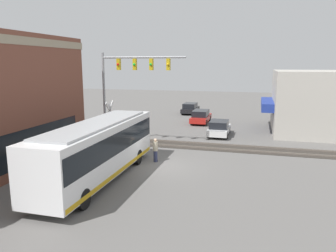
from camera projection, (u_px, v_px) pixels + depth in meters
ground_plane at (161, 166)px, 21.67m from camera, size 120.00×120.00×0.00m
shop_building at (311, 102)px, 32.28m from camera, size 9.96×8.44×6.01m
city_bus at (98, 148)px, 18.86m from camera, size 11.24×2.59×3.41m
traffic_signal_gantry at (128, 76)px, 26.41m from camera, size 0.42×7.05×7.58m
crossing_signal at (110, 120)px, 25.82m from camera, size 1.41×1.18×3.81m
rail_track_near at (181, 145)px, 27.35m from camera, size 2.60×60.00×0.15m
parked_car_white at (219, 129)px, 30.78m from camera, size 4.30×1.82×1.45m
parked_car_red at (201, 117)px, 37.40m from camera, size 4.77×1.82×1.49m
parked_car_black at (190, 109)px, 44.46m from camera, size 4.43×1.82×1.43m
pedestrian_near_bus at (155, 150)px, 22.53m from camera, size 0.34×0.34×1.65m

